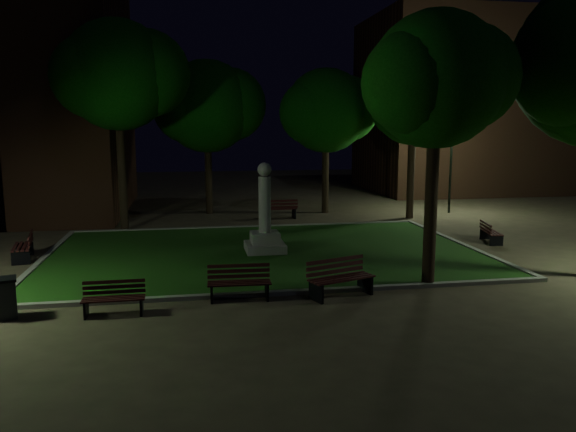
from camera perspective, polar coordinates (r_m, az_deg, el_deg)
name	(u,v)px	position (r m, az deg, el deg)	size (l,w,h in m)	color
ground	(273,267)	(18.40, -1.51, -5.18)	(80.00, 80.00, 0.00)	#4B3E2D
lawn	(265,252)	(20.32, -2.35, -3.70)	(15.00, 10.00, 0.08)	#1B4612
lawn_kerb	(265,252)	(20.31, -2.35, -3.64)	(15.40, 10.40, 0.12)	slate
monument	(265,227)	(20.13, -2.37, -1.15)	(1.40, 1.40, 3.20)	gray
building_far	(481,105)	(42.94, 19.04, 10.57)	(16.00, 10.00, 12.00)	#4D2B1C
tree_north_wl	(120,75)	(25.36, -16.69, 13.53)	(5.72, 4.67, 9.01)	black
tree_north_er	(328,111)	(29.62, 4.08, 10.62)	(5.34, 4.36, 7.52)	black
tree_ne	(415,106)	(28.41, 12.77, 10.82)	(4.66, 3.80, 7.41)	black
tree_se	(439,80)	(16.24, 15.10, 13.16)	(4.60, 3.76, 7.67)	black
tree_far_north	(209,106)	(29.55, -8.02, 10.96)	(5.81, 4.74, 7.92)	black
lamppost_ne	(451,156)	(30.65, 16.25, 5.90)	(1.18, 0.28, 4.29)	black
bench_near_left	(239,283)	(14.99, -4.98, -6.84)	(1.68, 0.65, 0.91)	black
bench_near_right	(340,279)	(15.26, 5.29, -6.39)	(1.94, 1.22, 1.01)	black
bench_west_near	(114,299)	(14.42, -17.27, -8.07)	(1.49, 0.55, 0.81)	black
bench_left_side	(24,247)	(21.26, -25.21, -2.90)	(0.88, 1.77, 0.93)	black
bench_right_side	(490,233)	(23.51, 19.83, -1.63)	(0.82, 1.55, 0.81)	black
bench_far_side	(279,210)	(27.74, -0.92, 0.65)	(1.81, 0.73, 0.98)	black
trash_bin	(5,298)	(15.10, -26.85, -7.43)	(0.71, 0.71, 0.98)	black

